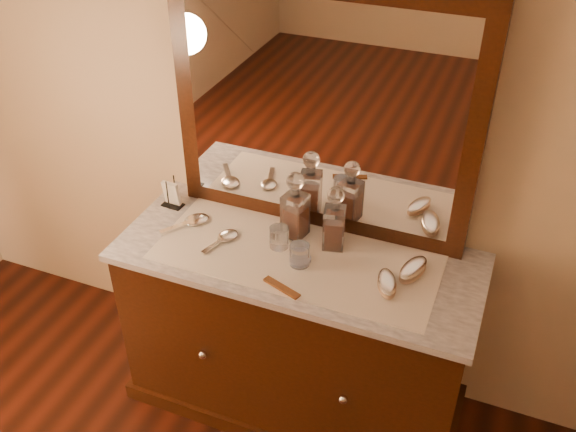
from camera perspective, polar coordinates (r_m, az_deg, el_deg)
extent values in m
plane|color=tan|center=(2.45, 3.52, 10.75)|extent=(4.50, 4.50, 0.00)
cube|color=black|center=(2.79, 0.78, -10.55)|extent=(1.40, 0.55, 0.82)
cube|color=black|center=(3.07, 0.72, -15.39)|extent=(1.46, 0.59, 0.08)
sphere|color=silver|center=(2.68, -7.62, -12.18)|extent=(0.04, 0.04, 0.04)
sphere|color=silver|center=(2.52, 4.96, -15.99)|extent=(0.04, 0.04, 0.04)
cube|color=white|center=(2.50, 0.86, -3.74)|extent=(1.44, 0.59, 0.03)
cube|color=black|center=(2.42, 3.09, 9.23)|extent=(1.20, 0.08, 1.00)
cube|color=white|center=(2.39, 2.81, 8.90)|extent=(1.06, 0.01, 0.86)
cube|color=white|center=(2.48, 0.69, -3.70)|extent=(1.10, 0.45, 0.00)
cylinder|color=white|center=(2.46, 1.10, -3.85)|extent=(0.11, 0.11, 0.01)
cube|color=brown|center=(2.34, -0.57, -6.41)|extent=(0.16, 0.08, 0.01)
cube|color=black|center=(2.81, -10.24, 0.98)|extent=(0.10, 0.06, 0.01)
cylinder|color=black|center=(2.76, -10.70, 1.82)|extent=(0.01, 0.01, 0.14)
cylinder|color=black|center=(2.80, -10.06, 2.38)|extent=(0.01, 0.01, 0.14)
cube|color=white|center=(2.78, -10.37, 2.03)|extent=(0.08, 0.04, 0.11)
cube|color=#9A3D16|center=(2.56, 0.64, -0.45)|extent=(0.09, 0.09, 0.13)
cube|color=white|center=(2.54, 0.64, 0.06)|extent=(0.10, 0.10, 0.19)
cylinder|color=white|center=(2.48, 0.66, 2.12)|extent=(0.04, 0.04, 0.03)
sphere|color=white|center=(2.45, 0.67, 3.13)|extent=(0.09, 0.09, 0.07)
cube|color=#9A3D16|center=(2.50, 4.13, -1.54)|extent=(0.08, 0.08, 0.12)
cube|color=white|center=(2.49, 4.15, -1.05)|extent=(0.10, 0.10, 0.18)
cylinder|color=white|center=(2.43, 4.25, 0.90)|extent=(0.04, 0.04, 0.03)
sphere|color=white|center=(2.40, 4.30, 1.87)|extent=(0.08, 0.08, 0.07)
ellipsoid|color=tan|center=(2.36, 8.80, -6.16)|extent=(0.12, 0.17, 0.02)
ellipsoid|color=silver|center=(2.35, 8.84, -5.81)|extent=(0.12, 0.17, 0.02)
ellipsoid|color=tan|center=(2.43, 11.07, -4.92)|extent=(0.12, 0.18, 0.02)
ellipsoid|color=silver|center=(2.42, 11.13, -4.54)|extent=(0.12, 0.18, 0.02)
ellipsoid|color=silver|center=(2.69, -8.16, -0.31)|extent=(0.13, 0.14, 0.02)
cube|color=silver|center=(2.66, -9.99, -1.02)|extent=(0.10, 0.13, 0.01)
ellipsoid|color=silver|center=(2.58, -5.40, -1.74)|extent=(0.10, 0.11, 0.02)
cube|color=silver|center=(2.54, -6.68, -2.68)|extent=(0.05, 0.12, 0.01)
cylinder|color=white|center=(2.42, 1.05, -3.49)|extent=(0.08, 0.08, 0.09)
cylinder|color=white|center=(2.51, -0.80, -1.90)|extent=(0.08, 0.08, 0.09)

